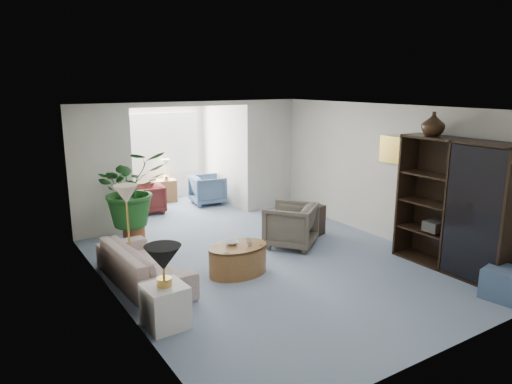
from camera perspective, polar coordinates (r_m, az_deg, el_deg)
floor at (r=7.63m, az=2.45°, el=-8.95°), size 6.00×6.00×0.00m
sunroom_floor at (r=11.07m, az=-9.76°, el=-2.05°), size 2.60×2.60×0.00m
back_pier_left at (r=9.19m, az=-18.34°, el=2.35°), size 1.20×0.12×2.50m
back_pier_right at (r=10.74m, az=1.70°, el=4.50°), size 1.20×0.12×2.50m
back_header at (r=9.69m, az=-7.76°, el=10.57°), size 2.60×0.12×0.10m
window_pane at (r=11.79m, az=-12.08°, el=5.73°), size 2.20×0.02×1.50m
window_blinds at (r=11.76m, az=-12.03°, el=5.71°), size 2.20×0.02×1.50m
framed_picture at (r=8.73m, az=16.38°, el=4.93°), size 0.04×0.50×0.40m
sofa at (r=7.09m, az=-13.53°, el=-8.57°), size 0.88×2.02×0.58m
end_table at (r=5.88m, az=-10.96°, el=-13.46°), size 0.50×0.50×0.52m
table_lamp at (r=5.63m, az=-11.23°, el=-7.88°), size 0.44×0.44×0.30m
floor_lamp at (r=7.23m, az=-15.52°, el=-0.27°), size 0.36×0.36×0.28m
coffee_table at (r=7.26m, az=-2.21°, el=-8.21°), size 1.20×1.20×0.45m
coffee_bowl at (r=7.23m, az=-2.98°, el=-6.20°), size 0.26×0.26×0.05m
coffee_cup at (r=7.16m, az=-0.78°, el=-6.24°), size 0.12×0.12×0.09m
wingback_chair at (r=8.40m, az=4.24°, el=-4.06°), size 1.18×1.18×0.78m
side_table_dark at (r=9.07m, az=6.66°, el=-3.47°), size 0.57×0.51×0.57m
entertainment_cabinet at (r=7.80m, az=22.95°, el=-1.57°), size 0.49×1.85×2.06m
cabinet_urn at (r=7.89m, az=20.76°, el=7.77°), size 0.36×0.36×0.37m
ottoman at (r=7.31m, az=28.06°, el=-9.84°), size 0.61×0.61×0.41m
plant_pot at (r=8.94m, az=-14.60°, el=-4.92°), size 0.40×0.40×0.32m
house_plant at (r=8.72m, az=-14.92°, el=0.44°), size 1.25×1.09×1.39m
sunroom_chair_blue at (r=11.36m, az=-5.90°, el=0.28°), size 0.86×0.84×0.70m
sunroom_chair_maroon at (r=10.80m, az=-13.02°, el=-0.83°), size 0.79×0.77×0.64m
sunroom_table at (r=11.75m, az=-10.80°, el=0.16°), size 0.49×0.40×0.54m
shelf_clutter at (r=7.69m, az=23.39°, el=-1.33°), size 0.30×0.87×1.06m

